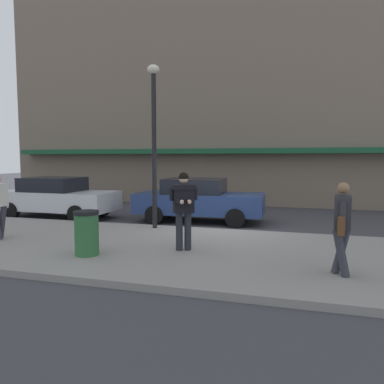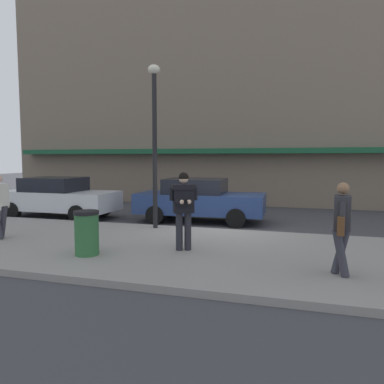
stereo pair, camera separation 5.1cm
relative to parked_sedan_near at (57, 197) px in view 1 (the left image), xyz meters
The scene contains 10 objects.
ground_plane 6.63m from the parked_sedan_near, ahead, with size 80.00×80.00×0.00m, color #3D3D42.
sidewalk 8.44m from the parked_sedan_near, 26.61° to the right, with size 32.00×5.30×0.14m, color gray.
curb_paint_line 7.61m from the parked_sedan_near, ahead, with size 28.00×0.12×0.01m, color silver.
storefront_facade 12.73m from the parked_sedan_near, 45.23° to the left, with size 28.00×4.70×15.50m.
parked_sedan_near is the anchor object (origin of this frame).
parked_sedan_mid 5.46m from the parked_sedan_near, ahead, with size 4.56×2.05×1.54m.
man_texting_on_phone 7.50m from the parked_sedan_near, 32.09° to the right, with size 0.62×0.65×1.81m.
pedestrian_with_bag 10.85m from the parked_sedan_near, 27.14° to the right, with size 0.35×0.72×1.70m.
street_lamp_post 5.44m from the parked_sedan_near, 18.63° to the right, with size 0.36×0.36×4.88m.
trash_bin 6.68m from the parked_sedan_near, 48.37° to the right, with size 0.55×0.55×0.98m.
Camera 1 is at (2.43, -11.17, 2.26)m, focal length 35.00 mm.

